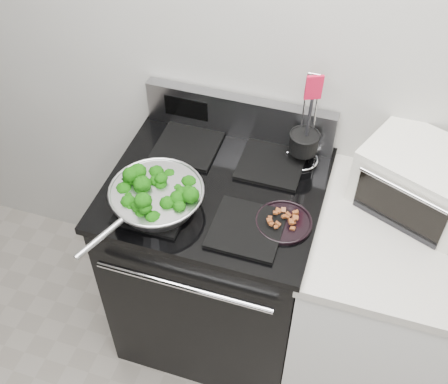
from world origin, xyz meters
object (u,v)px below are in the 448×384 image
at_px(gas_range, 217,260).
at_px(toaster_oven, 421,180).
at_px(skillet, 156,197).
at_px(bacon_plate, 284,220).
at_px(utensil_holder, 303,147).

relative_size(gas_range, toaster_oven, 2.32).
xyz_separation_m(gas_range, skillet, (-0.16, -0.17, 0.52)).
height_order(skillet, toaster_oven, toaster_oven).
distance_m(bacon_plate, toaster_oven, 0.51).
bearing_deg(skillet, bacon_plate, 28.87).
bearing_deg(skillet, utensil_holder, 62.93).
xyz_separation_m(gas_range, toaster_oven, (0.71, 0.16, 0.55)).
distance_m(bacon_plate, utensil_holder, 0.33).
relative_size(skillet, bacon_plate, 2.59).
relative_size(skillet, utensil_holder, 1.29).
distance_m(gas_range, toaster_oven, 0.91).
distance_m(skillet, toaster_oven, 0.93).
xyz_separation_m(gas_range, utensil_holder, (0.27, 0.22, 0.53)).
bearing_deg(skillet, gas_range, 67.20).
bearing_deg(utensil_holder, gas_range, -164.43).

